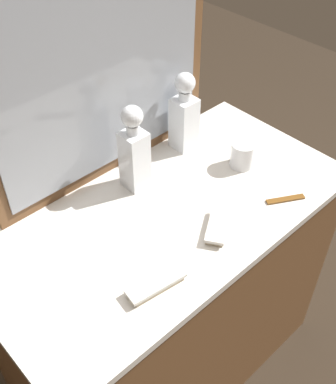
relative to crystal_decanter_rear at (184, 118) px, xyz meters
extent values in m
plane|color=#2D2319|center=(-0.26, -0.20, -1.00)|extent=(6.00, 6.00, 0.00)
cube|color=brown|center=(-0.26, -0.20, -0.57)|extent=(1.13, 0.58, 0.86)
cube|color=silver|center=(-0.26, -0.20, -0.13)|extent=(1.17, 0.60, 0.03)
cube|color=brown|center=(-0.26, 0.08, 0.24)|extent=(0.81, 0.03, 0.71)
cube|color=gray|center=(-0.26, 0.06, 0.24)|extent=(0.73, 0.01, 0.63)
cube|color=white|center=(0.00, 0.00, -0.02)|extent=(0.08, 0.08, 0.19)
cube|color=#9E5619|center=(0.00, 0.00, -0.04)|extent=(0.06, 0.06, 0.14)
cylinder|color=white|center=(0.00, 0.00, 0.09)|extent=(0.04, 0.04, 0.03)
sphere|color=white|center=(0.00, 0.00, 0.13)|extent=(0.07, 0.07, 0.07)
cube|color=white|center=(-0.25, -0.04, -0.01)|extent=(0.07, 0.07, 0.20)
cube|color=#9E5619|center=(-0.25, -0.04, -0.04)|extent=(0.06, 0.06, 0.14)
cylinder|color=white|center=(-0.25, -0.04, 0.10)|extent=(0.04, 0.04, 0.03)
sphere|color=white|center=(-0.25, -0.04, 0.14)|extent=(0.07, 0.07, 0.07)
cylinder|color=white|center=(0.07, -0.21, -0.07)|extent=(0.08, 0.08, 0.09)
cylinder|color=silver|center=(0.07, -0.21, -0.11)|extent=(0.08, 0.08, 0.01)
cube|color=#B7A88C|center=(-0.21, -0.36, -0.11)|extent=(0.13, 0.11, 0.01)
cube|color=beige|center=(-0.21, -0.36, -0.09)|extent=(0.15, 0.12, 0.01)
cube|color=#B7A88C|center=(-0.48, -0.39, -0.11)|extent=(0.15, 0.07, 0.01)
cube|color=beige|center=(-0.48, -0.39, -0.09)|extent=(0.17, 0.07, 0.01)
cube|color=brown|center=(0.04, -0.41, -0.11)|extent=(0.12, 0.08, 0.01)
camera|label=1|loc=(-0.96, -0.95, 0.91)|focal=44.94mm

